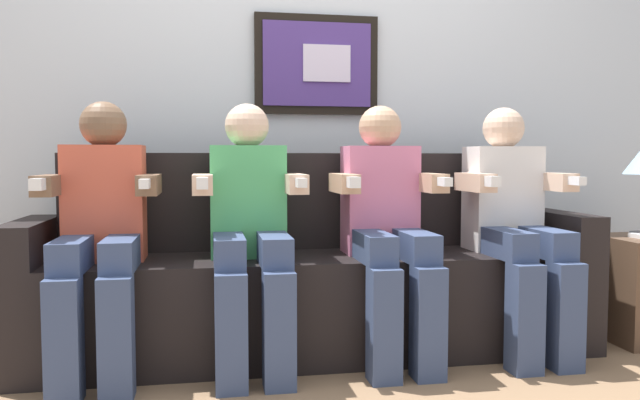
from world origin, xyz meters
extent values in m
plane|color=#8C6B4C|center=(0.00, 0.00, 0.00)|extent=(6.39, 6.39, 0.00)
cube|color=silver|center=(0.00, 0.77, 1.30)|extent=(4.92, 0.05, 2.60)
cube|color=black|center=(0.09, 0.72, 1.35)|extent=(0.63, 0.03, 0.50)
cube|color=#4C337F|center=(0.09, 0.71, 1.35)|extent=(0.55, 0.02, 0.42)
cube|color=silver|center=(0.13, 0.70, 1.35)|extent=(0.24, 0.02, 0.18)
cube|color=black|center=(0.00, 0.29, 0.23)|extent=(2.24, 0.58, 0.45)
cube|color=black|center=(0.00, 0.51, 0.68)|extent=(2.24, 0.14, 0.45)
cube|color=black|center=(-1.19, 0.29, 0.31)|extent=(0.14, 0.58, 0.62)
cube|color=black|center=(1.19, 0.29, 0.31)|extent=(0.14, 0.58, 0.62)
cube|color=#D8593F|center=(-0.89, 0.28, 0.69)|extent=(0.32, 0.20, 0.48)
sphere|color=brown|center=(-0.89, 0.28, 1.02)|extent=(0.19, 0.19, 0.19)
cube|color=#38476B|center=(-0.98, 0.08, 0.51)|extent=(0.12, 0.40, 0.12)
cube|color=#38476B|center=(-0.80, 0.08, 0.51)|extent=(0.12, 0.40, 0.12)
cube|color=#38476B|center=(-0.98, -0.12, 0.23)|extent=(0.12, 0.12, 0.45)
cube|color=#38476B|center=(-0.80, -0.12, 0.23)|extent=(0.12, 0.12, 0.45)
cube|color=brown|center=(-1.08, 0.16, 0.77)|extent=(0.08, 0.28, 0.08)
cube|color=brown|center=(-0.70, 0.16, 0.77)|extent=(0.08, 0.28, 0.08)
cube|color=white|center=(-0.70, 0.00, 0.78)|extent=(0.04, 0.13, 0.04)
cube|color=white|center=(-1.08, 0.00, 0.78)|extent=(0.04, 0.10, 0.04)
cube|color=#4CB266|center=(-0.30, 0.28, 0.69)|extent=(0.32, 0.20, 0.48)
sphere|color=beige|center=(-0.30, 0.28, 1.02)|extent=(0.19, 0.19, 0.19)
cube|color=#38476B|center=(-0.39, 0.08, 0.51)|extent=(0.12, 0.40, 0.12)
cube|color=#38476B|center=(-0.21, 0.08, 0.51)|extent=(0.12, 0.40, 0.12)
cube|color=#38476B|center=(-0.39, -0.12, 0.23)|extent=(0.12, 0.12, 0.45)
cube|color=#38476B|center=(-0.21, -0.12, 0.23)|extent=(0.12, 0.12, 0.45)
cube|color=beige|center=(-0.49, 0.16, 0.77)|extent=(0.08, 0.28, 0.08)
cube|color=beige|center=(-0.11, 0.16, 0.77)|extent=(0.08, 0.28, 0.08)
cube|color=white|center=(-0.11, 0.00, 0.78)|extent=(0.04, 0.13, 0.04)
cube|color=white|center=(-0.49, 0.00, 0.78)|extent=(0.04, 0.10, 0.04)
cube|color=pink|center=(0.30, 0.28, 0.69)|extent=(0.32, 0.20, 0.48)
sphere|color=tan|center=(0.30, 0.28, 1.02)|extent=(0.19, 0.19, 0.19)
cube|color=#38476B|center=(0.21, 0.08, 0.51)|extent=(0.12, 0.40, 0.12)
cube|color=#38476B|center=(0.39, 0.08, 0.51)|extent=(0.12, 0.40, 0.12)
cube|color=#38476B|center=(0.21, -0.12, 0.23)|extent=(0.12, 0.12, 0.45)
cube|color=#38476B|center=(0.39, -0.12, 0.23)|extent=(0.12, 0.12, 0.45)
cube|color=tan|center=(0.11, 0.16, 0.77)|extent=(0.08, 0.28, 0.08)
cube|color=tan|center=(0.49, 0.16, 0.77)|extent=(0.08, 0.28, 0.08)
cube|color=white|center=(0.49, 0.00, 0.78)|extent=(0.04, 0.13, 0.04)
cube|color=white|center=(0.11, 0.00, 0.78)|extent=(0.04, 0.10, 0.04)
cube|color=white|center=(0.89, 0.28, 0.69)|extent=(0.32, 0.20, 0.48)
sphere|color=beige|center=(0.89, 0.28, 1.02)|extent=(0.19, 0.19, 0.19)
cube|color=#38476B|center=(0.80, 0.08, 0.51)|extent=(0.12, 0.40, 0.12)
cube|color=#38476B|center=(0.98, 0.08, 0.51)|extent=(0.12, 0.40, 0.12)
cube|color=#38476B|center=(0.80, -0.12, 0.23)|extent=(0.12, 0.12, 0.45)
cube|color=#38476B|center=(0.98, -0.12, 0.23)|extent=(0.12, 0.12, 0.45)
cube|color=beige|center=(0.70, 0.16, 0.77)|extent=(0.08, 0.28, 0.08)
cube|color=beige|center=(1.08, 0.16, 0.77)|extent=(0.08, 0.28, 0.08)
cube|color=white|center=(1.08, 0.00, 0.78)|extent=(0.04, 0.13, 0.04)
cube|color=white|center=(0.70, 0.00, 0.78)|extent=(0.04, 0.10, 0.04)
cube|color=white|center=(1.53, 0.17, 0.51)|extent=(0.04, 0.13, 0.02)
camera|label=1|loc=(-0.47, -2.45, 0.87)|focal=35.31mm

